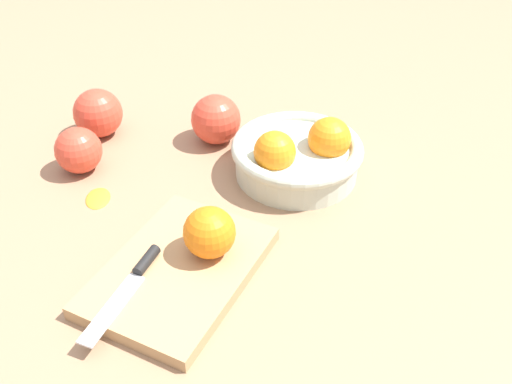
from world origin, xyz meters
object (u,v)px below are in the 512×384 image
object	(u,v)px
knife	(133,280)
apple_front_left	(98,113)
orange_on_board	(209,232)
apple_front_left_2	(78,150)
apple_mid_left	(214,119)
bowl	(298,154)
cutting_board	(179,271)

from	to	relation	value
knife	apple_front_left	size ratio (longest dim) A/B	1.91
orange_on_board	apple_front_left_2	size ratio (longest dim) A/B	0.92
apple_front_left	apple_front_left_2	world-z (taller)	apple_front_left
orange_on_board	apple_mid_left	distance (m)	0.29
apple_mid_left	bowl	bearing A→B (deg)	73.13
bowl	orange_on_board	xyz separation A→B (m)	(0.22, -0.05, 0.01)
bowl	apple_mid_left	world-z (taller)	bowl
apple_mid_left	orange_on_board	bearing A→B (deg)	21.55
bowl	apple_front_left_2	distance (m)	0.34
cutting_board	apple_front_left	distance (m)	0.38
apple_mid_left	apple_front_left	bearing A→B (deg)	-76.51
apple_front_left	apple_mid_left	size ratio (longest dim) A/B	0.99
orange_on_board	cutting_board	bearing A→B (deg)	-37.96
cutting_board	apple_front_left	world-z (taller)	apple_front_left
cutting_board	apple_front_left	bearing A→B (deg)	-133.90
cutting_board	orange_on_board	size ratio (longest dim) A/B	3.57
cutting_board	apple_front_left_2	size ratio (longest dim) A/B	3.27
apple_front_left	apple_front_left_2	distance (m)	0.11
bowl	orange_on_board	size ratio (longest dim) A/B	3.04
apple_front_left	knife	bearing A→B (deg)	37.22
bowl	orange_on_board	distance (m)	0.23
cutting_board	apple_front_left	size ratio (longest dim) A/B	2.89
bowl	knife	size ratio (longest dim) A/B	1.29
knife	apple_front_left_2	xyz separation A→B (m)	(-0.20, -0.20, 0.01)
cutting_board	apple_mid_left	world-z (taller)	apple_mid_left
knife	apple_mid_left	world-z (taller)	apple_mid_left
knife	apple_front_left_2	world-z (taller)	apple_front_left_2
orange_on_board	apple_front_left_2	world-z (taller)	orange_on_board
knife	apple_mid_left	distance (m)	0.35
knife	cutting_board	bearing A→B (deg)	138.70
apple_front_left	apple_mid_left	distance (m)	0.20
bowl	apple_front_left_2	world-z (taller)	bowl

